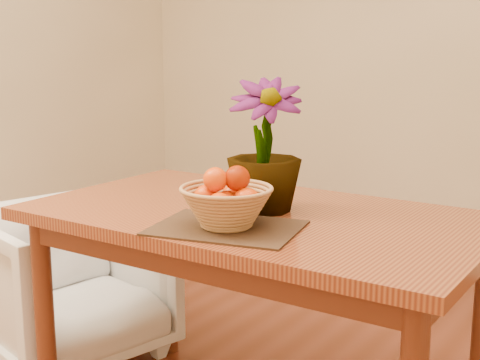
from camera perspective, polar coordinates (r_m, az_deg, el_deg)
The scene contains 7 objects.
wall_back at distance 3.79m, azimuth 17.77°, elevation 12.37°, with size 4.00×0.02×2.70m, color beige.
table at distance 2.07m, azimuth 1.38°, elevation -5.05°, with size 1.40×0.80×0.75m.
placemat at distance 1.86m, azimuth -1.16°, elevation -4.10°, with size 0.40×0.30×0.01m, color #362313.
wicker_basket at distance 1.84m, azimuth -1.17°, elevation -2.45°, with size 0.26×0.26×0.11m.
orange_pile at distance 1.83m, azimuth -1.02°, elevation -0.94°, with size 0.18×0.18×0.13m.
potted_plant at distance 2.02m, azimuth 2.08°, elevation 2.96°, with size 0.23×0.23×0.41m, color #144815.
armchair at distance 2.79m, azimuth -14.49°, elevation -7.86°, with size 0.68×0.63×0.69m, color #866F5D.
Camera 1 is at (1.06, -1.38, 1.25)m, focal length 50.00 mm.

